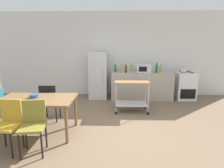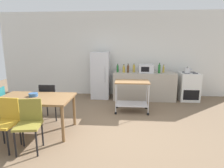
# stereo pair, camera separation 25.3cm
# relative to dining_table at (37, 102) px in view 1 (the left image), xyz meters

# --- Properties ---
(ground_plane) EXTENTS (12.00, 12.00, 0.00)m
(ground_plane) POSITION_rel_dining_table_xyz_m (1.53, -0.02, -0.67)
(ground_plane) COLOR brown
(back_wall) EXTENTS (8.40, 0.12, 2.90)m
(back_wall) POSITION_rel_dining_table_xyz_m (1.53, 3.18, 0.78)
(back_wall) COLOR silver
(back_wall) RESTS_ON ground_plane
(kitchen_counter) EXTENTS (2.00, 0.64, 0.90)m
(kitchen_counter) POSITION_rel_dining_table_xyz_m (2.43, 2.58, -0.22)
(kitchen_counter) COLOR #A89E8E
(kitchen_counter) RESTS_ON ground_plane
(dining_table) EXTENTS (1.50, 0.90, 0.75)m
(dining_table) POSITION_rel_dining_table_xyz_m (0.00, 0.00, 0.00)
(dining_table) COLOR brown
(dining_table) RESTS_ON ground_plane
(chair_black) EXTENTS (0.41, 0.41, 0.89)m
(chair_black) POSITION_rel_dining_table_xyz_m (0.02, 0.65, -0.15)
(chair_black) COLOR black
(chair_black) RESTS_ON ground_plane
(chair_olive) EXTENTS (0.46, 0.46, 0.89)m
(chair_olive) POSITION_rel_dining_table_xyz_m (0.21, -0.68, -0.15)
(chair_olive) COLOR olive
(chair_olive) RESTS_ON ground_plane
(chair_mustard) EXTENTS (0.42, 0.42, 0.89)m
(chair_mustard) POSITION_rel_dining_table_xyz_m (-0.23, -0.66, -0.15)
(chair_mustard) COLOR gold
(chair_mustard) RESTS_ON ground_plane
(stove_oven) EXTENTS (0.60, 0.61, 0.92)m
(stove_oven) POSITION_rel_dining_table_xyz_m (3.88, 2.60, -0.22)
(stove_oven) COLOR white
(stove_oven) RESTS_ON ground_plane
(refrigerator) EXTENTS (0.60, 0.63, 1.55)m
(refrigerator) POSITION_rel_dining_table_xyz_m (0.98, 2.68, 0.10)
(refrigerator) COLOR silver
(refrigerator) RESTS_ON ground_plane
(kitchen_cart) EXTENTS (0.91, 0.57, 0.85)m
(kitchen_cart) POSITION_rel_dining_table_xyz_m (2.01, 1.36, -0.10)
(kitchen_cart) COLOR olive
(kitchen_cart) RESTS_ON ground_plane
(bottle_sparkling_water) EXTENTS (0.07, 0.07, 0.27)m
(bottle_sparkling_water) POSITION_rel_dining_table_xyz_m (1.56, 2.59, 0.35)
(bottle_sparkling_water) COLOR #1E6628
(bottle_sparkling_water) RESTS_ON kitchen_counter
(bottle_sesame_oil) EXTENTS (0.08, 0.08, 0.26)m
(bottle_sesame_oil) POSITION_rel_dining_table_xyz_m (1.76, 2.54, 0.33)
(bottle_sesame_oil) COLOR gold
(bottle_sesame_oil) RESTS_ON kitchen_counter
(bottle_hot_sauce) EXTENTS (0.07, 0.07, 0.29)m
(bottle_hot_sauce) POSITION_rel_dining_table_xyz_m (1.90, 2.52, 0.35)
(bottle_hot_sauce) COLOR #4C2D19
(bottle_hot_sauce) RESTS_ON kitchen_counter
(bottle_wine) EXTENTS (0.08, 0.08, 0.28)m
(bottle_wine) POSITION_rel_dining_table_xyz_m (2.09, 2.60, 0.35)
(bottle_wine) COLOR gold
(bottle_wine) RESTS_ON kitchen_counter
(microwave) EXTENTS (0.46, 0.35, 0.26)m
(microwave) POSITION_rel_dining_table_xyz_m (2.47, 2.57, 0.36)
(microwave) COLOR silver
(microwave) RESTS_ON kitchen_counter
(bottle_olive_oil) EXTENTS (0.08, 0.08, 0.33)m
(bottle_olive_oil) POSITION_rel_dining_table_xyz_m (2.89, 2.49, 0.37)
(bottle_olive_oil) COLOR #1E6628
(bottle_olive_oil) RESTS_ON kitchen_counter
(bottle_soy_sauce) EXTENTS (0.06, 0.06, 0.25)m
(bottle_soy_sauce) POSITION_rel_dining_table_xyz_m (3.05, 2.64, 0.33)
(bottle_soy_sauce) COLOR gold
(bottle_soy_sauce) RESTS_ON kitchen_counter
(fruit_bowl) EXTENTS (0.18, 0.18, 0.07)m
(fruit_bowl) POSITION_rel_dining_table_xyz_m (-0.07, 0.06, 0.11)
(fruit_bowl) COLOR #33598C
(fruit_bowl) RESTS_ON dining_table
(kettle) EXTENTS (0.24, 0.17, 0.19)m
(kettle) POSITION_rel_dining_table_xyz_m (3.76, 2.50, 0.33)
(kettle) COLOR silver
(kettle) RESTS_ON stove_oven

